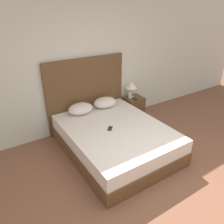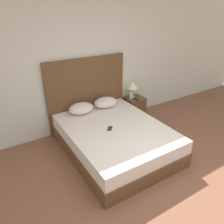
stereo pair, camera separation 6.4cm
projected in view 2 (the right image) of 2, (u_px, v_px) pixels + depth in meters
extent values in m
plane|color=brown|center=(177.00, 204.00, 3.01)|extent=(16.00, 16.00, 0.00)
cube|color=silver|center=(87.00, 65.00, 4.44)|extent=(10.00, 0.06, 2.70)
cube|color=brown|center=(115.00, 144.00, 4.07)|extent=(1.67, 2.13, 0.26)
cube|color=silver|center=(115.00, 133.00, 3.96)|extent=(1.63, 2.09, 0.24)
cube|color=brown|center=(88.00, 94.00, 4.62)|extent=(1.75, 0.05, 1.53)
ellipsoid|color=silver|center=(81.00, 108.00, 4.35)|extent=(0.50, 0.39, 0.20)
ellipsoid|color=silver|center=(105.00, 102.00, 4.61)|extent=(0.50, 0.39, 0.20)
cube|color=#232328|center=(110.00, 128.00, 3.84)|extent=(0.15, 0.16, 0.01)
cube|color=brown|center=(134.00, 108.00, 5.20)|extent=(0.42, 0.37, 0.51)
cylinder|color=tan|center=(132.00, 97.00, 5.13)|extent=(0.14, 0.14, 0.02)
cylinder|color=tan|center=(132.00, 92.00, 5.08)|extent=(0.02, 0.02, 0.20)
cone|color=beige|center=(132.00, 85.00, 5.00)|extent=(0.27, 0.27, 0.16)
cube|color=black|center=(136.00, 99.00, 5.00)|extent=(0.09, 0.16, 0.01)
cylinder|color=silver|center=(131.00, 95.00, 5.02)|extent=(0.06, 0.06, 0.16)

